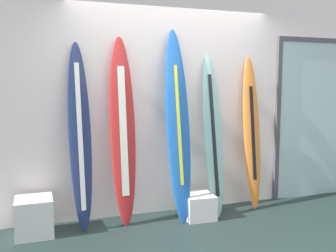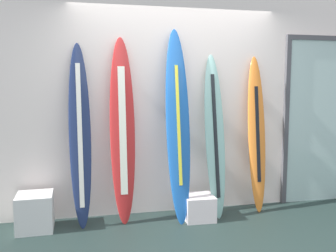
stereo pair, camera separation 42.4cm
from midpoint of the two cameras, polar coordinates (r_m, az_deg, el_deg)
wall_back at (r=4.59m, az=3.46°, el=4.18°), size 7.20×0.20×2.80m
surfboard_navy at (r=4.14m, az=-10.71°, el=-1.58°), size 0.26×0.41×2.05m
surfboard_crimson at (r=4.18m, az=-4.23°, el=-0.82°), size 0.29×0.36×2.13m
surfboard_cobalt at (r=4.24m, az=4.41°, el=0.19°), size 0.29×0.52×2.24m
surfboard_seafoam at (r=4.46m, az=10.01°, el=-1.68°), size 0.24×0.44×1.95m
surfboard_sunset at (r=4.75m, az=16.13°, el=-1.41°), size 0.23×0.33×1.94m
display_block_left at (r=4.28m, az=-17.28°, el=-12.69°), size 0.39×0.39×0.40m
display_block_center at (r=4.45m, az=7.59°, el=-12.46°), size 0.36×0.36×0.29m
glass_door at (r=5.45m, az=25.21°, el=1.22°), size 1.20×0.06×2.22m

